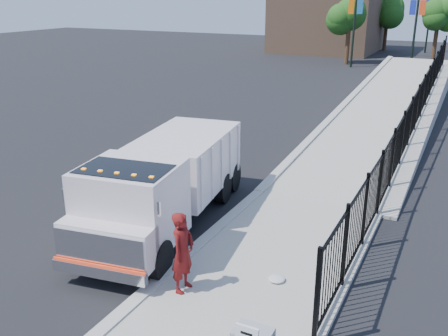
% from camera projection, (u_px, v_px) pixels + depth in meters
% --- Properties ---
extents(ground, '(120.00, 120.00, 0.00)m').
position_uv_depth(ground, '(195.00, 252.00, 12.06)').
color(ground, black).
rests_on(ground, ground).
extents(sidewalk, '(3.55, 12.00, 0.12)m').
position_uv_depth(sidewalk, '(231.00, 318.00, 9.54)').
color(sidewalk, '#9E998E').
rests_on(sidewalk, ground).
extents(curb, '(0.30, 12.00, 0.16)m').
position_uv_depth(curb, '(148.00, 291.00, 10.34)').
color(curb, '#ADAAA3').
rests_on(curb, ground).
extents(ramp, '(3.95, 24.06, 3.19)m').
position_uv_depth(ramp, '(392.00, 119.00, 24.67)').
color(ramp, '#9E998E').
rests_on(ramp, ground).
extents(iron_fence, '(0.10, 28.00, 1.80)m').
position_uv_depth(iron_fence, '(415.00, 122.00, 20.40)').
color(iron_fence, black).
rests_on(iron_fence, ground).
extents(truck, '(3.14, 7.07, 2.34)m').
position_uv_depth(truck, '(163.00, 181.00, 12.94)').
color(truck, black).
rests_on(truck, ground).
extents(worker, '(0.42, 0.63, 1.73)m').
position_uv_depth(worker, '(183.00, 252.00, 10.07)').
color(worker, '#621010').
rests_on(worker, sidewalk).
extents(arrow_sign, '(0.35, 0.04, 0.22)m').
position_uv_depth(arrow_sign, '(247.00, 333.00, 6.92)').
color(arrow_sign, white).
rests_on(arrow_sign, utility_cabinet).
extents(debris, '(0.37, 0.37, 0.09)m').
position_uv_depth(debris, '(277.00, 279.00, 10.65)').
color(debris, silver).
rests_on(debris, sidewalk).
extents(light_pole_0, '(3.77, 0.22, 8.00)m').
position_uv_depth(light_pole_0, '(359.00, 13.00, 40.03)').
color(light_pole_0, black).
rests_on(light_pole_0, ground).
extents(light_pole_1, '(3.78, 0.22, 8.00)m').
position_uv_depth(light_pole_1, '(413.00, 13.00, 38.63)').
color(light_pole_1, black).
rests_on(light_pole_1, ground).
extents(light_pole_2, '(3.77, 0.22, 8.00)m').
position_uv_depth(light_pole_2, '(367.00, 9.00, 47.20)').
color(light_pole_2, black).
rests_on(light_pole_2, ground).
extents(light_pole_3, '(3.78, 0.22, 8.00)m').
position_uv_depth(light_pole_3, '(427.00, 8.00, 50.14)').
color(light_pole_3, black).
rests_on(light_pole_3, ground).
extents(tree_0, '(2.81, 2.81, 5.40)m').
position_uv_depth(tree_0, '(350.00, 17.00, 41.96)').
color(tree_0, '#382314').
rests_on(tree_0, ground).
extents(tree_1, '(2.18, 2.18, 5.09)m').
position_uv_depth(tree_1, '(439.00, 17.00, 42.84)').
color(tree_1, '#382314').
rests_on(tree_1, ground).
extents(tree_2, '(3.26, 3.26, 5.63)m').
position_uv_depth(tree_2, '(388.00, 12.00, 52.02)').
color(tree_2, '#382314').
rests_on(tree_2, ground).
extents(building, '(10.00, 10.00, 8.00)m').
position_uv_depth(building, '(328.00, 12.00, 51.64)').
color(building, '#8C664C').
rests_on(building, ground).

